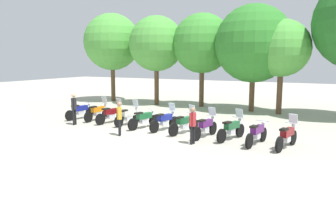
% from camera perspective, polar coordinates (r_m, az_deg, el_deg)
% --- Properties ---
extents(ground_plane, '(80.00, 80.00, 0.00)m').
position_cam_1_polar(ground_plane, '(17.43, -0.76, -3.15)').
color(ground_plane, '#ADA899').
extents(motorcycle_0, '(0.69, 2.18, 0.99)m').
position_cam_1_polar(motorcycle_0, '(21.40, -14.48, 0.19)').
color(motorcycle_0, black).
rests_on(motorcycle_0, ground_plane).
extents(motorcycle_1, '(0.62, 2.19, 1.37)m').
position_cam_1_polar(motorcycle_1, '(20.71, -11.71, 0.04)').
color(motorcycle_1, black).
rests_on(motorcycle_1, ground_plane).
extents(motorcycle_2, '(0.75, 2.16, 1.37)m').
position_cam_1_polar(motorcycle_2, '(19.72, -9.49, -0.33)').
color(motorcycle_2, black).
rests_on(motorcycle_2, ground_plane).
extents(motorcycle_3, '(0.64, 2.19, 1.37)m').
position_cam_1_polar(motorcycle_3, '(18.97, -6.63, -0.63)').
color(motorcycle_3, black).
rests_on(motorcycle_3, ground_plane).
extents(motorcycle_4, '(0.78, 2.15, 0.99)m').
position_cam_1_polar(motorcycle_4, '(18.00, -4.08, -1.16)').
color(motorcycle_4, black).
rests_on(motorcycle_4, ground_plane).
extents(motorcycle_5, '(0.74, 2.17, 1.37)m').
position_cam_1_polar(motorcycle_5, '(17.42, -0.58, -1.42)').
color(motorcycle_5, black).
rests_on(motorcycle_5, ground_plane).
extents(motorcycle_6, '(0.80, 2.15, 1.37)m').
position_cam_1_polar(motorcycle_6, '(16.67, 2.76, -1.90)').
color(motorcycle_6, black).
rests_on(motorcycle_6, ground_plane).
extents(motorcycle_7, '(0.67, 2.18, 1.37)m').
position_cam_1_polar(motorcycle_7, '(15.95, 6.32, -2.44)').
color(motorcycle_7, black).
rests_on(motorcycle_7, ground_plane).
extents(motorcycle_8, '(0.82, 2.14, 1.37)m').
position_cam_1_polar(motorcycle_8, '(15.63, 10.64, -2.78)').
color(motorcycle_8, black).
rests_on(motorcycle_8, ground_plane).
extents(motorcycle_9, '(0.69, 2.18, 0.99)m').
position_cam_1_polar(motorcycle_9, '(14.99, 14.69, -3.48)').
color(motorcycle_9, black).
rests_on(motorcycle_9, ground_plane).
extents(motorcycle_10, '(0.75, 2.16, 1.37)m').
position_cam_1_polar(motorcycle_10, '(14.76, 19.35, -3.82)').
color(motorcycle_10, black).
rests_on(motorcycle_10, ground_plane).
extents(person_0, '(0.27, 0.41, 1.78)m').
position_cam_1_polar(person_0, '(19.48, -15.50, 0.94)').
color(person_0, black).
rests_on(person_0, ground_plane).
extents(person_1, '(0.25, 0.41, 1.61)m').
position_cam_1_polar(person_1, '(14.56, 4.16, -1.83)').
color(person_1, black).
rests_on(person_1, ground_plane).
extents(person_2, '(0.29, 0.39, 1.63)m').
position_cam_1_polar(person_2, '(16.31, -8.15, -0.70)').
color(person_2, black).
rests_on(person_2, ground_plane).
extents(tree_0, '(4.80, 4.80, 7.47)m').
position_cam_1_polar(tree_0, '(29.94, -9.37, 11.50)').
color(tree_0, brown).
rests_on(tree_0, ground_plane).
extents(tree_1, '(4.34, 4.34, 7.00)m').
position_cam_1_polar(tree_1, '(27.24, -1.96, 11.36)').
color(tree_1, brown).
rests_on(tree_1, ground_plane).
extents(tree_2, '(4.49, 4.49, 7.04)m').
position_cam_1_polar(tree_2, '(26.16, 5.76, 11.37)').
color(tree_2, brown).
rests_on(tree_2, ground_plane).
extents(tree_3, '(5.31, 5.31, 7.32)m').
position_cam_1_polar(tree_3, '(24.31, 14.19, 11.04)').
color(tree_3, brown).
rests_on(tree_3, ground_plane).
extents(tree_4, '(3.73, 3.73, 6.20)m').
position_cam_1_polar(tree_4, '(23.58, 18.54, 10.09)').
color(tree_4, brown).
rests_on(tree_4, ground_plane).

